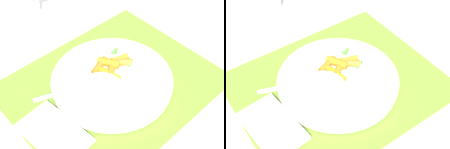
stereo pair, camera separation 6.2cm
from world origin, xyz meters
TOP-DOWN VIEW (x-y plane):
  - ground_plane at (0.00, 0.00)m, footprint 2.40×2.40m
  - placemat at (0.00, 0.00)m, footprint 0.43×0.35m
  - plate at (0.00, 0.00)m, footprint 0.26×0.26m
  - rice_mound at (-0.05, -0.02)m, footprint 0.09×0.09m
  - carrot_portion at (0.02, 0.02)m, footprint 0.09×0.08m
  - pea_scatter at (0.02, 0.03)m, footprint 0.09×0.07m
  - fork at (-0.04, 0.02)m, footprint 0.19×0.08m
  - napkin at (-0.17, -0.02)m, footprint 0.09×0.14m

SIDE VIEW (x-z plane):
  - ground_plane at x=0.00m, z-range 0.00..0.00m
  - placemat at x=0.00m, z-range 0.00..0.01m
  - napkin at x=-0.17m, z-range 0.01..0.01m
  - plate at x=0.00m, z-range 0.01..0.02m
  - fork at x=-0.04m, z-range 0.02..0.03m
  - pea_scatter at x=0.02m, z-range 0.02..0.03m
  - carrot_portion at x=0.02m, z-range 0.02..0.04m
  - rice_mound at x=-0.05m, z-range 0.02..0.06m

